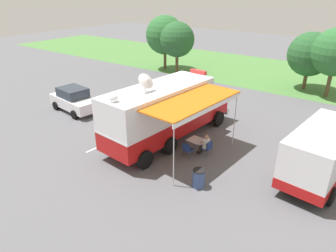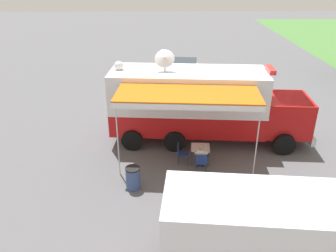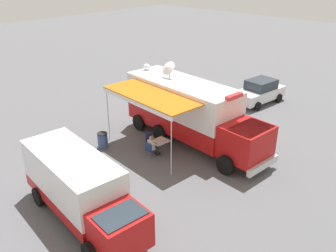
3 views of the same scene
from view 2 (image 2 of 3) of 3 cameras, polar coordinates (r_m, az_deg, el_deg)
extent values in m
plane|color=#5B5B60|center=(17.17, 3.11, -2.10)|extent=(100.00, 100.00, 0.00)
cube|color=silver|center=(19.35, -0.21, 1.27)|extent=(0.50, 4.79, 0.01)
cube|color=#B71414|center=(16.67, 3.20, 1.40)|extent=(3.06, 7.37, 1.10)
cube|color=white|center=(16.15, 3.32, 5.94)|extent=(3.06, 7.37, 1.70)
cube|color=white|center=(16.46, 3.25, 3.15)|extent=(3.08, 7.40, 0.10)
cube|color=#B71414|center=(17.19, 18.92, 1.85)|extent=(2.46, 2.27, 1.70)
cube|color=#28333D|center=(17.07, 19.80, 3.36)|extent=(2.26, 1.63, 0.70)
cube|color=silver|center=(17.89, 22.00, -0.92)|extent=(2.38, 0.39, 0.36)
cylinder|color=black|center=(18.62, 17.02, 0.74)|extent=(0.38, 1.02, 1.00)
cylinder|color=black|center=(16.45, 18.80, -2.91)|extent=(0.38, 1.02, 1.00)
cylinder|color=black|center=(18.09, 1.48, 1.18)|extent=(0.38, 1.02, 1.00)
cylinder|color=black|center=(15.85, 1.14, -2.54)|extent=(0.38, 1.02, 1.00)
cylinder|color=black|center=(18.26, -4.74, 1.34)|extent=(0.38, 1.02, 1.00)
cylinder|color=black|center=(16.04, -5.95, -2.32)|extent=(0.38, 1.02, 1.00)
cube|color=white|center=(15.87, 3.40, 9.00)|extent=(3.06, 7.37, 0.10)
cube|color=red|center=(16.25, 16.74, 8.99)|extent=(1.12, 0.37, 0.20)
cylinder|color=silver|center=(15.84, -0.54, 10.04)|extent=(0.10, 0.10, 0.45)
cone|color=silver|center=(15.59, -0.59, 11.32)|extent=(0.78, 0.95, 0.81)
sphere|color=white|center=(16.13, -8.19, 9.91)|extent=(0.44, 0.44, 0.44)
cube|color=orange|center=(13.70, 3.30, 5.41)|extent=(2.64, 5.91, 0.06)
cube|color=white|center=(12.77, 3.24, 3.18)|extent=(0.53, 5.75, 0.24)
cylinder|color=silver|center=(13.73, 14.57, -2.83)|extent=(0.05, 0.05, 3.25)
cylinder|color=silver|center=(13.73, -8.38, -2.22)|extent=(0.05, 0.05, 3.25)
cube|color=silver|center=(14.94, 5.42, -3.59)|extent=(0.86, 0.86, 0.03)
cylinder|color=#333338|center=(15.46, 6.71, -4.13)|extent=(0.03, 0.03, 0.70)
cylinder|color=#333338|center=(14.82, 6.83, -5.55)|extent=(0.03, 0.03, 0.70)
cylinder|color=#333338|center=(15.43, 3.96, -4.07)|extent=(0.03, 0.03, 0.70)
cylinder|color=#333338|center=(14.79, 3.96, -5.48)|extent=(0.03, 0.03, 0.70)
cylinder|color=silver|center=(14.75, 5.51, -3.49)|extent=(0.07, 0.07, 0.20)
cylinder|color=white|center=(14.69, 5.53, -3.11)|extent=(0.04, 0.04, 0.02)
cube|color=navy|center=(14.48, 5.53, -5.95)|extent=(0.52, 0.52, 0.04)
cube|color=navy|center=(14.18, 5.59, -5.63)|extent=(0.08, 0.48, 0.44)
cylinder|color=#333338|center=(14.77, 4.62, -6.18)|extent=(0.02, 0.02, 0.42)
cylinder|color=#333338|center=(14.79, 6.33, -6.22)|extent=(0.02, 0.02, 0.42)
cylinder|color=#333338|center=(14.40, 4.64, -7.10)|extent=(0.02, 0.02, 0.42)
cylinder|color=#333338|center=(14.42, 6.40, -7.14)|extent=(0.02, 0.02, 0.42)
cube|color=navy|center=(15.01, 2.52, -4.64)|extent=(0.52, 0.52, 0.04)
cube|color=navy|center=(14.90, 1.69, -3.85)|extent=(0.48, 0.08, 0.44)
cylinder|color=#333338|center=(15.30, 3.35, -4.93)|extent=(0.02, 0.02, 0.42)
cylinder|color=#333338|center=(14.92, 3.34, -5.78)|extent=(0.02, 0.02, 0.42)
cylinder|color=#333338|center=(15.31, 1.70, -4.88)|extent=(0.02, 0.02, 0.42)
cylinder|color=#333338|center=(14.93, 1.64, -5.73)|extent=(0.02, 0.02, 0.42)
cube|color=silver|center=(14.33, 5.58, -4.93)|extent=(0.27, 0.38, 0.56)
sphere|color=#A37556|center=(14.12, 5.65, -3.46)|extent=(0.22, 0.22, 0.22)
cylinder|color=silver|center=(14.40, 4.66, -4.53)|extent=(0.43, 0.12, 0.34)
cylinder|color=silver|center=(14.42, 6.49, -4.57)|extent=(0.43, 0.12, 0.34)
cylinder|color=#383323|center=(14.62, 5.12, -5.51)|extent=(0.39, 0.16, 0.13)
cylinder|color=#383323|center=(14.89, 5.07, -5.91)|extent=(0.11, 0.11, 0.42)
cube|color=black|center=(15.04, 5.04, -6.36)|extent=(0.25, 0.12, 0.07)
cylinder|color=#383323|center=(14.63, 5.91, -5.53)|extent=(0.39, 0.16, 0.13)
cylinder|color=#383323|center=(14.90, 5.85, -5.93)|extent=(0.11, 0.11, 0.42)
cube|color=black|center=(15.05, 5.81, -6.38)|extent=(0.25, 0.12, 0.07)
cylinder|color=#384C7F|center=(13.44, -5.84, -8.70)|extent=(0.56, 0.56, 0.85)
cylinder|color=black|center=(13.19, -5.93, -7.07)|extent=(0.57, 0.57, 0.06)
cube|color=white|center=(9.67, 15.50, -16.72)|extent=(2.61, 5.38, 2.20)
cylinder|color=black|center=(11.06, 6.19, -17.60)|extent=(0.34, 0.86, 0.84)
cube|color=silver|center=(24.60, 2.77, 8.35)|extent=(4.38, 2.28, 0.76)
cube|color=#28333D|center=(24.54, 2.83, 10.06)|extent=(2.27, 1.83, 0.68)
cylinder|color=black|center=(23.45, 4.78, 6.44)|extent=(0.66, 0.29, 0.64)
cylinder|color=black|center=(23.54, 0.37, 6.61)|extent=(0.66, 0.29, 0.64)
cylinder|color=black|center=(25.93, 4.92, 8.31)|extent=(0.66, 0.29, 0.64)
cylinder|color=black|center=(26.01, 0.92, 8.46)|extent=(0.66, 0.29, 0.64)
camera|label=1|loc=(12.58, -69.04, 12.15)|focal=32.33mm
camera|label=3|loc=(14.17, 90.89, 7.87)|focal=38.48mm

